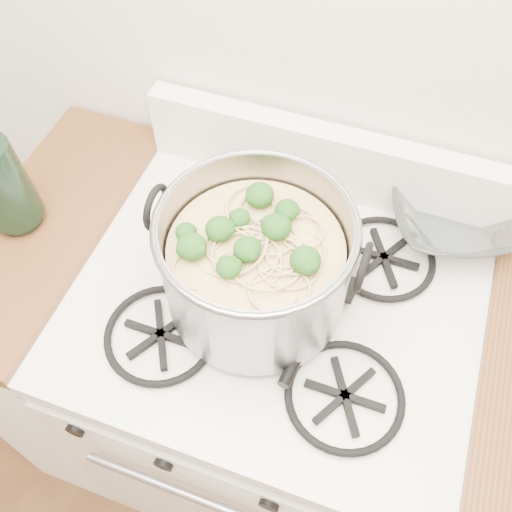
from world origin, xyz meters
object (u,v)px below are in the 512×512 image
object	(u,v)px
stock_pot	(256,265)
glass_bowl	(449,221)
gas_range	(271,391)
spatula	(339,270)

from	to	relation	value
stock_pot	glass_bowl	xyz separation A→B (m)	(0.31, 0.29, -0.09)
gas_range	stock_pot	distance (m)	0.59
gas_range	stock_pot	world-z (taller)	stock_pot
glass_bowl	spatula	bearing A→B (deg)	-133.25
stock_pot	gas_range	bearing A→B (deg)	28.78
gas_range	stock_pot	xyz separation A→B (m)	(-0.03, -0.02, 0.59)
stock_pot	glass_bowl	world-z (taller)	stock_pot
gas_range	spatula	world-z (taller)	spatula
stock_pot	spatula	world-z (taller)	stock_pot
gas_range	stock_pot	size ratio (longest dim) A/B	2.56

